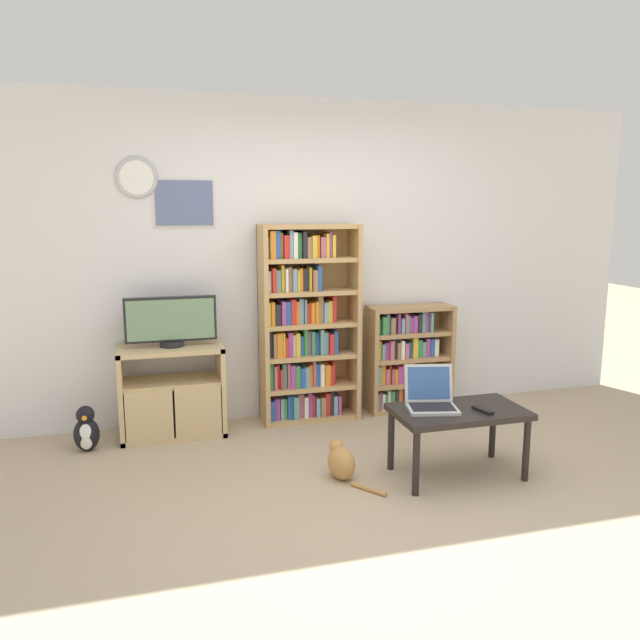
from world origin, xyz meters
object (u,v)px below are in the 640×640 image
at_px(bookshelf_tall, 304,326).
at_px(laptop, 431,398).
at_px(penguin_figurine, 86,431).
at_px(cat, 341,462).
at_px(bookshelf_short, 405,360).
at_px(coffee_table, 458,417).
at_px(remote_near_laptop, 483,410).
at_px(tv_stand, 172,391).
at_px(television, 171,321).

xyz_separation_m(bookshelf_tall, laptop, (0.53, -1.28, -0.26)).
bearing_deg(penguin_figurine, cat, -29.87).
relative_size(bookshelf_short, coffee_table, 1.07).
relative_size(bookshelf_tall, remote_near_laptop, 9.70).
distance_m(bookshelf_short, penguin_figurine, 2.63).
bearing_deg(tv_stand, coffee_table, -35.53).
relative_size(tv_stand, television, 1.15).
xyz_separation_m(tv_stand, television, (0.01, 0.01, 0.54)).
xyz_separation_m(coffee_table, remote_near_laptop, (0.12, -0.09, 0.07)).
distance_m(television, bookshelf_short, 2.02).
height_order(remote_near_laptop, cat, remote_near_laptop).
bearing_deg(cat, tv_stand, 117.42).
xyz_separation_m(television, remote_near_laptop, (1.87, -1.37, -0.43)).
bearing_deg(remote_near_laptop, tv_stand, -49.16).
bearing_deg(tv_stand, bookshelf_tall, 5.11).
bearing_deg(television, cat, -48.27).
xyz_separation_m(coffee_table, laptop, (-0.17, 0.07, 0.12)).
height_order(television, laptop, television).
relative_size(bookshelf_short, penguin_figurine, 2.71).
bearing_deg(coffee_table, laptop, 155.84).
height_order(tv_stand, penguin_figurine, tv_stand).
relative_size(coffee_table, penguin_figurine, 2.54).
height_order(bookshelf_short, penguin_figurine, bookshelf_short).
distance_m(bookshelf_short, coffee_table, 1.39).
xyz_separation_m(tv_stand, cat, (1.01, -1.11, -0.24)).
distance_m(laptop, penguin_figurine, 2.47).
xyz_separation_m(bookshelf_tall, penguin_figurine, (-1.69, -0.26, -0.63)).
bearing_deg(cat, laptop, -22.50).
distance_m(tv_stand, cat, 1.52).
relative_size(television, cat, 1.46).
bearing_deg(laptop, bookshelf_short, 86.63).
xyz_separation_m(bookshelf_tall, cat, (-0.05, -1.20, -0.67)).
height_order(coffee_table, cat, coffee_table).
distance_m(television, bookshelf_tall, 1.06).
xyz_separation_m(television, bookshelf_short, (1.97, 0.10, -0.45)).
bearing_deg(bookshelf_short, tv_stand, -176.78).
relative_size(bookshelf_tall, cat, 3.46).
bearing_deg(bookshelf_tall, bookshelf_short, 1.02).
relative_size(remote_near_laptop, penguin_figurine, 0.49).
distance_m(tv_stand, bookshelf_tall, 1.15).
distance_m(tv_stand, laptop, 1.99).
bearing_deg(remote_near_laptop, coffee_table, -51.52).
relative_size(coffee_table, cat, 1.83).
relative_size(television, penguin_figurine, 2.03).
xyz_separation_m(bookshelf_tall, remote_near_laptop, (0.82, -1.45, -0.32)).
relative_size(bookshelf_tall, coffee_table, 1.89).
bearing_deg(remote_near_laptop, television, -49.60).
height_order(television, penguin_figurine, television).
relative_size(tv_stand, bookshelf_short, 0.86).
xyz_separation_m(television, cat, (1.00, -1.12, -0.78)).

